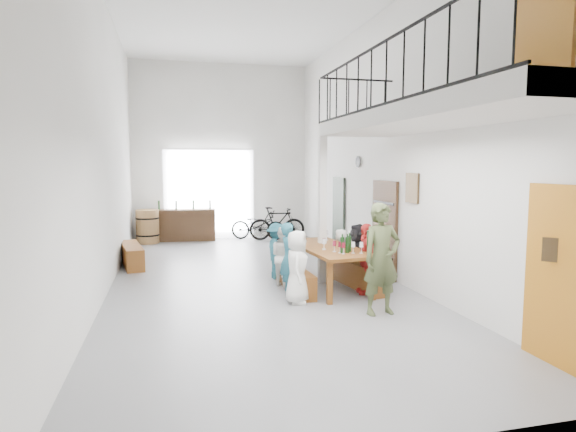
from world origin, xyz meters
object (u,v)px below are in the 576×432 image
object	(u,v)px
serving_counter	(185,225)
bench_inner	(294,278)
tasting_table	(328,251)
side_bench	(132,255)
oak_barrel	(148,226)
bicycle_near	(258,225)
host_standing	(382,259)

from	to	relation	value
serving_counter	bench_inner	bearing A→B (deg)	-69.02
tasting_table	side_bench	bearing A→B (deg)	136.21
serving_counter	side_bench	bearing A→B (deg)	-104.81
tasting_table	serving_counter	bearing A→B (deg)	105.30
tasting_table	side_bench	xyz separation A→B (m)	(-3.76, 3.01, -0.46)
oak_barrel	bicycle_near	size ratio (longest dim) A/B	0.58
serving_counter	host_standing	xyz separation A→B (m)	(2.74, -8.30, 0.39)
bench_inner	host_standing	world-z (taller)	host_standing
side_bench	bench_inner	bearing A→B (deg)	-43.65
tasting_table	bicycle_near	xyz separation A→B (m)	(-0.21, 6.24, -0.25)
side_bench	serving_counter	bearing A→B (deg)	69.61
bench_inner	host_standing	size ratio (longest dim) A/B	1.07
side_bench	host_standing	bearing A→B (deg)	-49.45
oak_barrel	serving_counter	world-z (taller)	oak_barrel
oak_barrel	bicycle_near	distance (m)	3.34
oak_barrel	bicycle_near	world-z (taller)	oak_barrel
side_bench	host_standing	xyz separation A→B (m)	(4.06, -4.75, 0.63)
oak_barrel	serving_counter	bearing A→B (deg)	12.71
serving_counter	bicycle_near	distance (m)	2.25
oak_barrel	bicycle_near	xyz separation A→B (m)	(3.34, -0.07, -0.05)
bench_inner	oak_barrel	distance (m)	6.93
side_bench	bicycle_near	xyz separation A→B (m)	(3.55, 3.23, 0.21)
bench_inner	bicycle_near	xyz separation A→B (m)	(0.43, 6.21, 0.24)
side_bench	oak_barrel	size ratio (longest dim) A/B	1.72
serving_counter	oak_barrel	bearing A→B (deg)	-161.71
serving_counter	host_standing	world-z (taller)	host_standing
oak_barrel	host_standing	world-z (taller)	host_standing
side_bench	bicycle_near	bearing A→B (deg)	42.30
side_bench	bicycle_near	world-z (taller)	bicycle_near
host_standing	bicycle_near	world-z (taller)	host_standing
serving_counter	bicycle_near	xyz separation A→B (m)	(2.23, -0.32, -0.03)
bench_inner	serving_counter	world-z (taller)	serving_counter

